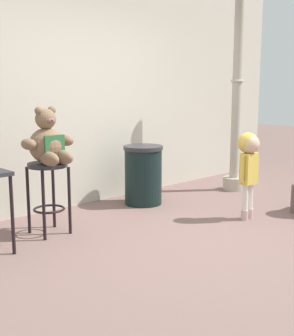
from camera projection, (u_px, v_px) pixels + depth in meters
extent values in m
plane|color=#785C56|center=(212.00, 242.00, 4.46)|extent=(24.00, 24.00, 0.00)
cube|color=beige|center=(76.00, 46.00, 5.67)|extent=(7.72, 0.30, 3.95)
cylinder|color=#292A2D|center=(47.00, 165.00, 4.59)|extent=(0.40, 0.40, 0.04)
cylinder|color=black|center=(44.00, 206.00, 4.45)|extent=(0.03, 0.03, 0.69)
cylinder|color=black|center=(69.00, 201.00, 4.65)|extent=(0.03, 0.03, 0.69)
cylinder|color=black|center=(28.00, 200.00, 4.66)|extent=(0.03, 0.03, 0.69)
cylinder|color=black|center=(54.00, 196.00, 4.86)|extent=(0.03, 0.03, 0.69)
torus|color=black|center=(49.00, 209.00, 4.67)|extent=(0.32, 0.32, 0.02)
sphere|color=#7F6249|center=(47.00, 146.00, 4.55)|extent=(0.35, 0.35, 0.35)
cube|color=#2B6135|center=(55.00, 146.00, 4.45)|extent=(0.22, 0.03, 0.21)
sphere|color=#7F6249|center=(46.00, 119.00, 4.51)|extent=(0.21, 0.21, 0.21)
ellipsoid|color=#7F5550|center=(50.00, 121.00, 4.45)|extent=(0.09, 0.06, 0.06)
sphere|color=black|center=(52.00, 121.00, 4.43)|extent=(0.02, 0.02, 0.02)
sphere|color=#7F6249|center=(39.00, 111.00, 4.44)|extent=(0.08, 0.08, 0.08)
sphere|color=#7F6249|center=(52.00, 110.00, 4.54)|extent=(0.08, 0.08, 0.08)
ellipsoid|color=#7F6249|center=(29.00, 144.00, 4.38)|extent=(0.12, 0.20, 0.11)
ellipsoid|color=#7F6249|center=(66.00, 140.00, 4.67)|extent=(0.12, 0.20, 0.11)
ellipsoid|color=#7F6249|center=(49.00, 159.00, 4.40)|extent=(0.12, 0.30, 0.14)
ellipsoid|color=#7F6249|center=(63.00, 157.00, 4.51)|extent=(0.12, 0.30, 0.14)
cylinder|color=#C9A7A1|center=(245.00, 215.00, 5.16)|extent=(0.08, 0.08, 0.11)
cylinder|color=silver|center=(245.00, 197.00, 5.13)|extent=(0.06, 0.06, 0.29)
cylinder|color=#C9A7A1|center=(249.00, 213.00, 5.23)|extent=(0.08, 0.08, 0.11)
cylinder|color=silver|center=(250.00, 196.00, 5.19)|extent=(0.06, 0.06, 0.29)
cube|color=#E3BC4A|center=(249.00, 169.00, 5.10)|extent=(0.20, 0.12, 0.35)
cylinder|color=#E3BC4A|center=(242.00, 169.00, 5.01)|extent=(0.05, 0.05, 0.30)
cylinder|color=#E3BC4A|center=(256.00, 166.00, 5.19)|extent=(0.05, 0.05, 0.30)
sphere|color=#D8B293|center=(250.00, 144.00, 5.05)|extent=(0.21, 0.21, 0.21)
sphere|color=gold|center=(248.00, 143.00, 5.07)|extent=(0.23, 0.23, 0.23)
cylinder|color=black|center=(143.00, 177.00, 5.82)|extent=(0.47, 0.47, 0.70)
cylinder|color=#2D2D33|center=(143.00, 148.00, 5.76)|extent=(0.50, 0.50, 0.05)
cylinder|color=#B5A995|center=(234.00, 183.00, 6.66)|extent=(0.31, 0.31, 0.18)
cylinder|color=#AEA593|center=(237.00, 90.00, 6.42)|extent=(0.13, 0.13, 2.49)
torus|color=#ADA89E|center=(237.00, 81.00, 6.40)|extent=(0.18, 0.18, 0.04)
cylinder|color=black|center=(12.00, 215.00, 4.07)|extent=(0.03, 0.03, 0.72)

